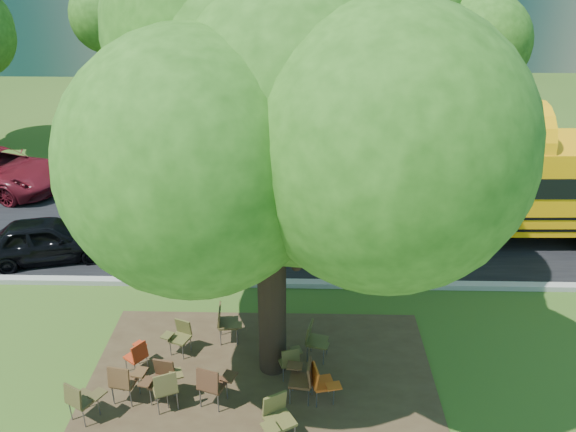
{
  "coord_description": "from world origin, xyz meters",
  "views": [
    {
      "loc": [
        1.75,
        -9.3,
        8.01
      ],
      "look_at": [
        1.42,
        4.39,
        1.34
      ],
      "focal_mm": 35.0,
      "sensor_mm": 36.0,
      "label": 1
    }
  ],
  "objects_px": {
    "chair_7": "(321,381)",
    "chair_10": "(226,321)",
    "black_car": "(48,239)",
    "chair_4": "(213,382)",
    "chair_5": "(277,415)",
    "chair_11": "(290,359)",
    "chair_0": "(124,379)",
    "chair_8": "(138,354)",
    "chair_2": "(166,385)",
    "chair_6": "(304,376)",
    "chair_1": "(81,398)",
    "chair_3": "(161,378)",
    "school_bus": "(485,182)",
    "main_tree": "(269,98)",
    "chair_9": "(180,334)",
    "chair_12": "(315,338)"
  },
  "relations": [
    {
      "from": "main_tree",
      "to": "chair_7",
      "type": "distance_m",
      "value": 5.36
    },
    {
      "from": "chair_10",
      "to": "chair_0",
      "type": "bearing_deg",
      "value": -47.49
    },
    {
      "from": "chair_3",
      "to": "main_tree",
      "type": "bearing_deg",
      "value": -145.16
    },
    {
      "from": "chair_0",
      "to": "black_car",
      "type": "relative_size",
      "value": 0.26
    },
    {
      "from": "main_tree",
      "to": "chair_9",
      "type": "bearing_deg",
      "value": 167.61
    },
    {
      "from": "chair_4",
      "to": "chair_0",
      "type": "bearing_deg",
      "value": -163.85
    },
    {
      "from": "chair_6",
      "to": "chair_10",
      "type": "distance_m",
      "value": 2.41
    },
    {
      "from": "school_bus",
      "to": "chair_4",
      "type": "xyz_separation_m",
      "value": [
        -7.01,
        -7.25,
        -1.12
      ]
    },
    {
      "from": "chair_2",
      "to": "chair_12",
      "type": "bearing_deg",
      "value": 4.57
    },
    {
      "from": "chair_7",
      "to": "chair_10",
      "type": "distance_m",
      "value": 2.71
    },
    {
      "from": "chair_7",
      "to": "black_car",
      "type": "distance_m",
      "value": 9.15
    },
    {
      "from": "chair_10",
      "to": "chair_11",
      "type": "distance_m",
      "value": 1.82
    },
    {
      "from": "chair_1",
      "to": "black_car",
      "type": "xyz_separation_m",
      "value": [
        -3.04,
        5.91,
        0.06
      ]
    },
    {
      "from": "chair_11",
      "to": "chair_12",
      "type": "height_order",
      "value": "chair_12"
    },
    {
      "from": "chair_4",
      "to": "black_car",
      "type": "xyz_separation_m",
      "value": [
        -5.4,
        5.49,
        0.02
      ]
    },
    {
      "from": "chair_3",
      "to": "chair_1",
      "type": "bearing_deg",
      "value": 33.69
    },
    {
      "from": "chair_0",
      "to": "chair_12",
      "type": "relative_size",
      "value": 1.04
    },
    {
      "from": "chair_5",
      "to": "chair_11",
      "type": "distance_m",
      "value": 1.64
    },
    {
      "from": "chair_2",
      "to": "chair_10",
      "type": "height_order",
      "value": "chair_10"
    },
    {
      "from": "main_tree",
      "to": "black_car",
      "type": "height_order",
      "value": "main_tree"
    },
    {
      "from": "chair_7",
      "to": "chair_11",
      "type": "relative_size",
      "value": 1.08
    },
    {
      "from": "chair_11",
      "to": "chair_3",
      "type": "bearing_deg",
      "value": 175.88
    },
    {
      "from": "chair_2",
      "to": "chair_11",
      "type": "distance_m",
      "value": 2.47
    },
    {
      "from": "chair_4",
      "to": "chair_10",
      "type": "height_order",
      "value": "chair_4"
    },
    {
      "from": "main_tree",
      "to": "chair_2",
      "type": "distance_m",
      "value": 5.62
    },
    {
      "from": "chair_7",
      "to": "chair_10",
      "type": "xyz_separation_m",
      "value": [
        -2.04,
        1.79,
        0.05
      ]
    },
    {
      "from": "chair_8",
      "to": "black_car",
      "type": "height_order",
      "value": "black_car"
    },
    {
      "from": "chair_2",
      "to": "chair_11",
      "type": "xyz_separation_m",
      "value": [
        2.3,
        0.9,
        -0.08
      ]
    },
    {
      "from": "chair_0",
      "to": "chair_3",
      "type": "bearing_deg",
      "value": 17.65
    },
    {
      "from": "chair_7",
      "to": "chair_4",
      "type": "bearing_deg",
      "value": -98.89
    },
    {
      "from": "chair_3",
      "to": "chair_7",
      "type": "xyz_separation_m",
      "value": [
        3.06,
        -0.0,
        -0.02
      ]
    },
    {
      "from": "chair_8",
      "to": "chair_9",
      "type": "bearing_deg",
      "value": -11.84
    },
    {
      "from": "chair_7",
      "to": "school_bus",
      "type": "bearing_deg",
      "value": 131.6
    },
    {
      "from": "school_bus",
      "to": "chair_5",
      "type": "distance_m",
      "value": 9.96
    },
    {
      "from": "chair_6",
      "to": "chair_0",
      "type": "bearing_deg",
      "value": 100.48
    },
    {
      "from": "main_tree",
      "to": "school_bus",
      "type": "height_order",
      "value": "main_tree"
    },
    {
      "from": "chair_2",
      "to": "chair_5",
      "type": "height_order",
      "value": "chair_5"
    },
    {
      "from": "chair_4",
      "to": "chair_5",
      "type": "xyz_separation_m",
      "value": [
        1.24,
        -0.8,
        0.0
      ]
    },
    {
      "from": "school_bus",
      "to": "chair_11",
      "type": "xyz_separation_m",
      "value": [
        -5.57,
        -6.42,
        -1.23
      ]
    },
    {
      "from": "main_tree",
      "to": "chair_1",
      "type": "relative_size",
      "value": 10.38
    },
    {
      "from": "chair_6",
      "to": "chair_1",
      "type": "bearing_deg",
      "value": 106.81
    },
    {
      "from": "main_tree",
      "to": "chair_2",
      "type": "bearing_deg",
      "value": -148.45
    },
    {
      "from": "chair_2",
      "to": "chair_4",
      "type": "height_order",
      "value": "chair_4"
    },
    {
      "from": "black_car",
      "to": "chair_4",
      "type": "bearing_deg",
      "value": -149.39
    },
    {
      "from": "chair_2",
      "to": "chair_9",
      "type": "height_order",
      "value": "chair_2"
    },
    {
      "from": "main_tree",
      "to": "chair_7",
      "type": "bearing_deg",
      "value": -44.74
    },
    {
      "from": "chair_10",
      "to": "chair_3",
      "type": "bearing_deg",
      "value": -35.1
    },
    {
      "from": "chair_5",
      "to": "chair_8",
      "type": "bearing_deg",
      "value": -60.58
    },
    {
      "from": "chair_1",
      "to": "chair_2",
      "type": "distance_m",
      "value": 1.54
    },
    {
      "from": "chair_1",
      "to": "chair_9",
      "type": "bearing_deg",
      "value": 82.74
    }
  ]
}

